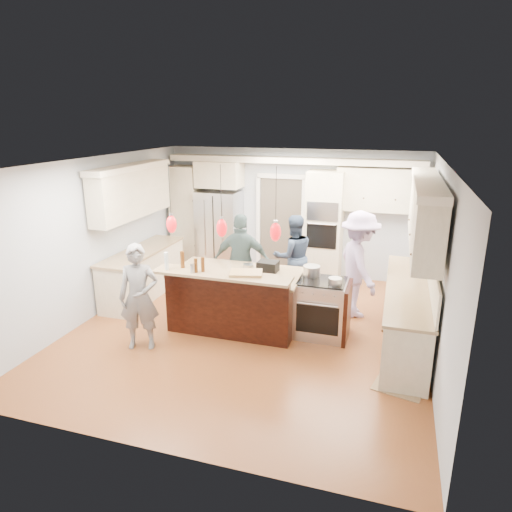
{
  "coord_description": "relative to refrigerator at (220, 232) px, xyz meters",
  "views": [
    {
      "loc": [
        2.11,
        -6.45,
        3.33
      ],
      "look_at": [
        0.0,
        0.35,
        1.15
      ],
      "focal_mm": 32.0,
      "sensor_mm": 36.0,
      "label": 1
    }
  ],
  "objects": [
    {
      "name": "person_range_side",
      "position": [
        3.15,
        -1.53,
        0.02
      ],
      "size": [
        1.13,
        1.37,
        1.84
      ],
      "primitive_type": "imported",
      "rotation": [
        0.0,
        0.0,
        2.02
      ],
      "color": "#AB96CA",
      "rests_on": "ground"
    },
    {
      "name": "person_bar_end",
      "position": [
        0.19,
        -3.68,
        -0.1
      ],
      "size": [
        0.68,
        0.55,
        1.6
      ],
      "primitive_type": "imported",
      "rotation": [
        0.0,
        0.0,
        0.33
      ],
      "color": "slate",
      "rests_on": "ground"
    },
    {
      "name": "beer_bottle_b",
      "position": [
        0.91,
        -3.24,
        0.33
      ],
      "size": [
        0.07,
        0.07,
        0.21
      ],
      "primitive_type": "cylinder",
      "rotation": [
        0.0,
        0.0,
        0.35
      ],
      "color": "#4E2A0E",
      "rests_on": "kitchen_island"
    },
    {
      "name": "pot_small",
      "position": [
        2.89,
        -2.61,
        0.07
      ],
      "size": [
        0.2,
        0.2,
        0.1
      ],
      "primitive_type": "cylinder",
      "color": "#B7B7BC",
      "rests_on": "island_range"
    },
    {
      "name": "beer_bottle_c",
      "position": [
        1.0,
        -3.19,
        0.33
      ],
      "size": [
        0.07,
        0.07,
        0.22
      ],
      "primitive_type": "cylinder",
      "rotation": [
        0.0,
        0.0,
        0.38
      ],
      "color": "#4E2A0E",
      "rests_on": "kitchen_island"
    },
    {
      "name": "kitchen_island",
      "position": [
        1.3,
        -2.57,
        -0.41
      ],
      "size": [
        2.1,
        1.46,
        1.12
      ],
      "color": "black",
      "rests_on": "ground"
    },
    {
      "name": "person_far_left",
      "position": [
        1.9,
        -1.04,
        -0.1
      ],
      "size": [
        0.98,
        0.91,
        1.6
      ],
      "primitive_type": "imported",
      "rotation": [
        0.0,
        0.0,
        3.66
      ],
      "color": "#2A3A53",
      "rests_on": "ground"
    },
    {
      "name": "refrigerator",
      "position": [
        0.0,
        0.0,
        0.0
      ],
      "size": [
        0.9,
        0.7,
        1.8
      ],
      "primitive_type": "cube",
      "color": "#B7B7BC",
      "rests_on": "ground"
    },
    {
      "name": "right_counter_run",
      "position": [
        3.99,
        -2.34,
        0.16
      ],
      "size": [
        0.64,
        3.1,
        2.51
      ],
      "color": "beige",
      "rests_on": "ground"
    },
    {
      "name": "water_bottle",
      "position": [
        0.44,
        -3.26,
        0.35
      ],
      "size": [
        0.08,
        0.08,
        0.27
      ],
      "primitive_type": "cylinder",
      "rotation": [
        0.0,
        0.0,
        0.39
      ],
      "color": "silver",
      "rests_on": "kitchen_island"
    },
    {
      "name": "left_cabinets",
      "position": [
        -0.89,
        -1.84,
        0.16
      ],
      "size": [
        0.64,
        2.3,
        2.51
      ],
      "color": "beige",
      "rests_on": "ground"
    },
    {
      "name": "floor_rug",
      "position": [
        3.95,
        -3.47,
        -0.89
      ],
      "size": [
        0.8,
        1.01,
        0.01
      ],
      "primitive_type": "cube",
      "rotation": [
        0.0,
        0.0,
        -0.24
      ],
      "color": "#937650",
      "rests_on": "ground"
    },
    {
      "name": "drink_can",
      "position": [
        0.87,
        -3.28,
        0.28
      ],
      "size": [
        0.08,
        0.08,
        0.13
      ],
      "primitive_type": "cylinder",
      "rotation": [
        0.0,
        0.0,
        0.22
      ],
      "color": "#B7B7BC",
      "rests_on": "kitchen_island"
    },
    {
      "name": "room_shell",
      "position": [
        1.55,
        -2.64,
        0.92
      ],
      "size": [
        5.54,
        6.04,
        2.72
      ],
      "color": "#B2BCC6",
      "rests_on": "ground"
    },
    {
      "name": "person_far_right",
      "position": [
        1.13,
        -1.79,
        -0.04
      ],
      "size": [
        1.06,
        0.57,
        1.72
      ],
      "primitive_type": "imported",
      "rotation": [
        0.0,
        0.0,
        3.29
      ],
      "color": "#41595B",
      "rests_on": "ground"
    },
    {
      "name": "pendant_lights",
      "position": [
        1.3,
        -3.15,
        0.9
      ],
      "size": [
        1.75,
        0.15,
        1.03
      ],
      "color": "black",
      "rests_on": "ground"
    },
    {
      "name": "ground_plane",
      "position": [
        1.55,
        -2.64,
        -0.9
      ],
      "size": [
        6.0,
        6.0,
        0.0
      ],
      "primitive_type": "plane",
      "color": "#A05D2C",
      "rests_on": "ground"
    },
    {
      "name": "back_upper_cabinets",
      "position": [
        0.8,
        0.12,
        0.77
      ],
      "size": [
        5.3,
        0.61,
        2.54
      ],
      "color": "beige",
      "rests_on": "ground"
    },
    {
      "name": "beer_bottle_a",
      "position": [
        0.63,
        -3.11,
        0.35
      ],
      "size": [
        0.08,
        0.08,
        0.26
      ],
      "primitive_type": "cylinder",
      "rotation": [
        0.0,
        0.0,
        0.24
      ],
      "color": "#4E2A0E",
      "rests_on": "kitchen_island"
    },
    {
      "name": "island_range",
      "position": [
        2.71,
        -2.49,
        -0.44
      ],
      "size": [
        0.82,
        0.71,
        0.92
      ],
      "color": "#B7B7BC",
      "rests_on": "ground"
    },
    {
      "name": "cutting_board",
      "position": [
        1.65,
        -3.11,
        0.24
      ],
      "size": [
        0.54,
        0.44,
        0.04
      ],
      "primitive_type": "cube",
      "rotation": [
        0.0,
        0.0,
        0.25
      ],
      "color": "tan",
      "rests_on": "kitchen_island"
    },
    {
      "name": "oven_column",
      "position": [
        2.3,
        0.03,
        0.25
      ],
      "size": [
        0.72,
        0.69,
        2.3
      ],
      "color": "beige",
      "rests_on": "ground"
    },
    {
      "name": "pot_large",
      "position": [
        2.48,
        -2.32,
        0.1
      ],
      "size": [
        0.27,
        0.27,
        0.16
      ],
      "primitive_type": "cylinder",
      "color": "#B7B7BC",
      "rests_on": "island_range"
    }
  ]
}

